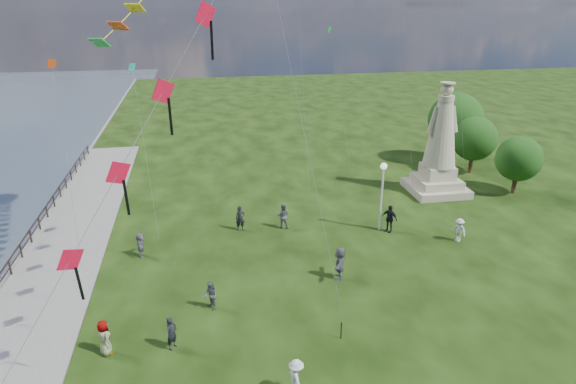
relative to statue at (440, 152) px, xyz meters
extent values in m
cube|color=slate|center=(-27.71, -11.46, -3.32)|extent=(5.00, 60.00, 0.10)
cylinder|color=black|center=(-30.01, -7.46, -2.87)|extent=(0.11, 0.11, 1.00)
cylinder|color=black|center=(-30.01, -5.46, -2.87)|extent=(0.11, 0.11, 1.00)
cylinder|color=black|center=(-30.01, -3.46, -2.87)|extent=(0.11, 0.11, 1.00)
cylinder|color=black|center=(-30.01, -1.46, -2.87)|extent=(0.11, 0.11, 1.00)
cylinder|color=black|center=(-30.01, 0.54, -2.87)|extent=(0.11, 0.11, 1.00)
cylinder|color=black|center=(-30.01, 2.54, -2.87)|extent=(0.11, 0.11, 1.00)
cylinder|color=black|center=(-30.01, 4.54, -2.87)|extent=(0.11, 0.11, 1.00)
cylinder|color=black|center=(-30.01, 6.54, -2.87)|extent=(0.11, 0.11, 1.00)
cylinder|color=black|center=(-30.01, 8.54, -2.87)|extent=(0.11, 0.11, 1.00)
cylinder|color=black|center=(-30.01, 10.54, -2.87)|extent=(0.11, 0.11, 1.00)
cylinder|color=black|center=(-30.01, 12.54, -2.87)|extent=(0.11, 0.11, 1.00)
cylinder|color=black|center=(-30.01, 14.54, -2.87)|extent=(0.11, 0.11, 1.00)
cylinder|color=black|center=(-30.01, 16.54, -2.87)|extent=(0.11, 0.11, 1.00)
cube|color=tan|center=(0.00, 0.00, -3.06)|extent=(4.51, 4.51, 0.63)
cube|color=tan|center=(0.00, 0.00, -2.43)|extent=(3.44, 3.44, 0.63)
cube|color=tan|center=(0.00, 0.00, -1.60)|extent=(2.36, 2.36, 1.04)
cylinder|color=tan|center=(0.00, 0.00, 4.35)|extent=(1.29, 1.29, 0.42)
sphere|color=tan|center=(0.00, 0.00, 5.00)|extent=(0.96, 0.96, 0.96)
cylinder|color=tan|center=(0.00, 0.00, 5.50)|extent=(1.15, 1.15, 0.10)
cylinder|color=silver|center=(-7.22, -5.92, -1.14)|extent=(0.13, 0.13, 4.46)
sphere|color=white|center=(-7.22, -5.92, 1.23)|extent=(0.45, 0.45, 0.45)
cylinder|color=#382314|center=(5.39, 3.82, -2.38)|extent=(0.36, 0.36, 1.98)
sphere|color=#193B10|center=(5.39, 3.82, -0.15)|extent=(3.97, 3.97, 3.97)
cylinder|color=#382314|center=(6.14, -1.49, -2.47)|extent=(0.36, 0.36, 1.80)
sphere|color=#193B10|center=(6.14, -1.49, -0.45)|extent=(3.60, 3.60, 3.60)
cylinder|color=#382314|center=(5.27, 7.10, -2.09)|extent=(0.36, 0.36, 2.57)
sphere|color=#193B10|center=(5.27, 7.10, 0.80)|extent=(5.14, 5.14, 5.14)
imported|color=black|center=(-20.83, -15.60, -2.57)|extent=(0.67, 0.70, 1.61)
imported|color=#595960|center=(-18.97, -12.93, -2.59)|extent=(0.76, 0.88, 1.55)
imported|color=silver|center=(-15.98, -19.42, -2.54)|extent=(0.82, 1.18, 1.66)
imported|color=#595960|center=(-22.90, -6.53, -2.60)|extent=(0.63, 1.44, 1.55)
imported|color=black|center=(-16.54, -4.08, -2.49)|extent=(0.66, 0.46, 1.76)
imported|color=#595960|center=(-13.61, -4.24, -2.47)|extent=(1.01, 0.80, 1.80)
imported|color=silver|center=(-2.79, -8.50, -2.57)|extent=(0.92, 1.16, 1.59)
imported|color=black|center=(-6.67, -6.25, -2.40)|extent=(1.16, 1.25, 1.93)
imported|color=#595960|center=(-23.71, -15.40, -2.53)|extent=(0.84, 0.97, 1.69)
imported|color=#595960|center=(-11.74, -11.38, -2.40)|extent=(1.26, 1.94, 1.93)
cube|color=red|center=(-23.76, -17.94, 2.78)|extent=(0.87, 0.64, 1.03)
cube|color=black|center=(-23.58, -18.04, 1.83)|extent=(0.10, 0.28, 1.48)
cube|color=red|center=(-21.99, -16.64, 5.43)|extent=(0.87, 0.64, 1.03)
cube|color=black|center=(-21.81, -16.74, 4.48)|extent=(0.10, 0.28, 1.48)
cube|color=red|center=(-20.22, -15.34, 8.07)|extent=(0.87, 0.64, 1.03)
cube|color=black|center=(-20.04, -15.44, 7.12)|extent=(0.10, 0.28, 1.48)
cube|color=red|center=(-18.45, -14.05, 10.72)|extent=(0.87, 0.64, 1.03)
cube|color=black|center=(-18.27, -14.15, 9.77)|extent=(0.10, 0.28, 1.48)
cylinder|color=black|center=(-13.21, -16.46, -2.92)|extent=(0.06, 0.06, 0.90)
cube|color=gold|center=(-20.79, -16.57, 10.98)|extent=(0.64, 0.68, 0.28)
cube|color=red|center=(-21.31, -17.19, 10.46)|extent=(0.62, 0.67, 0.30)
cube|color=green|center=(-21.83, -17.81, 10.00)|extent=(0.60, 0.66, 0.31)
cube|color=#1CACA6|center=(-22.98, 0.56, 7.16)|extent=(0.51, 0.39, 0.57)
cylinder|color=#595959|center=(-22.48, -1.94, 1.92)|extent=(1.02, 5.02, 10.49)
cylinder|color=#595959|center=(-2.61, 2.10, 6.83)|extent=(1.02, 5.02, 20.30)
cube|color=green|center=(-6.53, 10.29, 8.93)|extent=(0.51, 0.39, 0.57)
cylinder|color=#595959|center=(-6.03, 7.79, 2.81)|extent=(1.02, 5.02, 12.26)
cube|color=red|center=(-27.14, -2.65, 7.83)|extent=(0.51, 0.39, 0.57)
cylinder|color=#595959|center=(-26.64, -5.15, 2.25)|extent=(1.02, 5.02, 11.16)
cylinder|color=#595959|center=(-10.75, 4.44, 11.28)|extent=(1.02, 5.02, 29.21)
cylinder|color=#595959|center=(0.89, 0.21, 6.81)|extent=(1.02, 5.02, 20.27)
camera|label=1|loc=(-19.20, -33.91, 11.10)|focal=30.00mm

